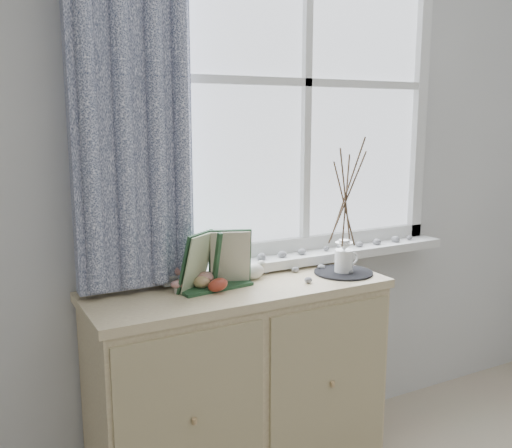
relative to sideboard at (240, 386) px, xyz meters
name	(u,v)px	position (x,y,z in m)	size (l,w,h in m)	color
sideboard	(240,386)	(0.00, 0.00, 0.00)	(1.20, 0.45, 0.85)	beige
botanical_book	(218,261)	(-0.10, -0.02, 0.54)	(0.34, 0.13, 0.24)	#204427
toadstool_cluster	(189,273)	(-0.18, 0.08, 0.48)	(0.18, 0.16, 0.09)	beige
wooden_eggs	(201,282)	(-0.15, 0.02, 0.45)	(0.14, 0.18, 0.08)	tan
songbird_figurine	(254,271)	(0.09, 0.06, 0.46)	(0.14, 0.06, 0.07)	white
crocheted_doily	(343,272)	(0.47, -0.05, 0.43)	(0.25, 0.25, 0.01)	black
twig_pitcher	(346,195)	(0.47, -0.05, 0.76)	(0.25, 0.25, 0.58)	white
sideboard_pebbles	(308,272)	(0.33, 0.01, 0.44)	(0.33, 0.23, 0.02)	gray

